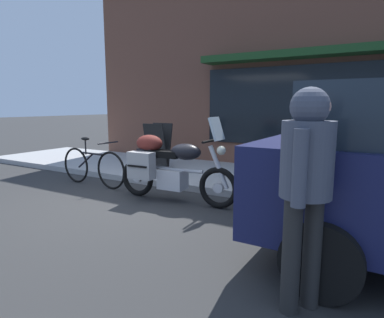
# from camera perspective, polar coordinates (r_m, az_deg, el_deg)

# --- Properties ---
(ground_plane) EXTENTS (80.00, 80.00, 0.00)m
(ground_plane) POSITION_cam_1_polar(r_m,az_deg,el_deg) (5.61, -12.08, -7.30)
(ground_plane) COLOR #2F2F2F
(touring_motorcycle) EXTENTS (2.18, 0.73, 1.40)m
(touring_motorcycle) POSITION_cam_1_polar(r_m,az_deg,el_deg) (5.45, -4.24, -1.05)
(touring_motorcycle) COLOR black
(touring_motorcycle) RESTS_ON ground_plane
(parked_bicycle) EXTENTS (1.74, 0.48, 0.95)m
(parked_bicycle) POSITION_cam_1_polar(r_m,az_deg,el_deg) (6.82, -16.65, -1.19)
(parked_bicycle) COLOR black
(parked_bicycle) RESTS_ON ground_plane
(pedestrian_walking) EXTENTS (0.38, 0.56, 1.70)m
(pedestrian_walking) POSITION_cam_1_polar(r_m,az_deg,el_deg) (2.58, 18.98, -2.37)
(pedestrian_walking) COLOR #262626
(pedestrian_walking) RESTS_ON ground_plane
(sandwich_board_sign) EXTENTS (0.55, 0.43, 1.03)m
(sandwich_board_sign) POSITION_cam_1_polar(r_m,az_deg,el_deg) (7.83, -5.81, 2.31)
(sandwich_board_sign) COLOR black
(sandwich_board_sign) RESTS_ON sidewalk_curb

